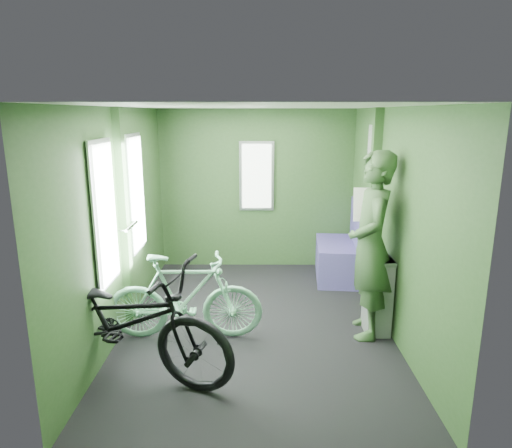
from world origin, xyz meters
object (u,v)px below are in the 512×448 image
at_px(bicycle_black, 128,376).
at_px(waste_box, 378,295).
at_px(bench_seat, 339,256).
at_px(passenger, 371,246).
at_px(bicycle_mint, 186,340).

height_order(bicycle_black, waste_box, waste_box).
relative_size(waste_box, bench_seat, 0.76).
bearing_deg(passenger, waste_box, 111.72).
height_order(bicycle_black, bench_seat, bench_seat).
distance_m(bicycle_black, bicycle_mint, 0.77).
bearing_deg(bicycle_black, bicycle_mint, -12.53).
relative_size(passenger, bench_seat, 1.79).
relative_size(bicycle_mint, waste_box, 1.91).
distance_m(bicycle_black, passenger, 2.59).
distance_m(bicycle_mint, waste_box, 2.02).
bearing_deg(passenger, bicycle_black, -64.87).
bearing_deg(bicycle_black, passenger, -50.23).
distance_m(passenger, waste_box, 0.56).
height_order(bicycle_mint, waste_box, waste_box).
xyz_separation_m(bicycle_black, passenger, (2.27, 0.82, 0.95)).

